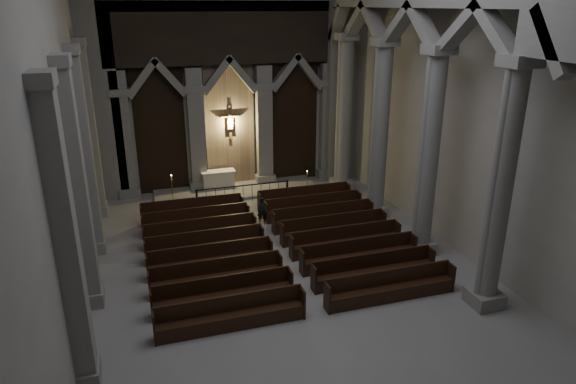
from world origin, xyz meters
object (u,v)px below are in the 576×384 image
object	(u,v)px
altar_rail	(243,191)
worshipper	(262,211)
altar	(218,179)
candle_stand_right	(307,188)
pews	(276,246)
candle_stand_left	(173,196)

from	to	relation	value
altar_rail	worshipper	distance (m)	2.92
altar	candle_stand_right	size ratio (longest dim) A/B	1.37
altar	pews	xyz separation A→B (m)	(0.86, -8.10, -0.27)
candle_stand_left	pews	xyz separation A→B (m)	(3.38, -6.70, -0.08)
candle_stand_left	worshipper	xyz separation A→B (m)	(3.60, -3.69, 0.21)
altar_rail	candle_stand_left	world-z (taller)	candle_stand_left
altar	candle_stand_right	world-z (taller)	candle_stand_right
altar	worshipper	xyz separation A→B (m)	(1.08, -5.09, 0.02)
altar	altar_rail	distance (m)	2.34
worshipper	candle_stand_right	bearing A→B (deg)	54.61
candle_stand_right	altar	bearing A→B (deg)	153.90
candle_stand_left	worshipper	bearing A→B (deg)	-45.74
altar_rail	worshipper	bearing A→B (deg)	-85.60
altar	pews	bearing A→B (deg)	-83.96
candle_stand_left	altar_rail	bearing A→B (deg)	-12.99
altar_rail	altar	bearing A→B (deg)	111.46
candle_stand_left	candle_stand_right	xyz separation A→B (m)	(6.78, -0.69, -0.06)
altar	candle_stand_left	size ratio (longest dim) A/B	1.17
candle_stand_left	candle_stand_right	distance (m)	6.82
worshipper	pews	bearing A→B (deg)	-82.99
pews	altar	bearing A→B (deg)	96.04
altar	worshipper	world-z (taller)	worshipper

